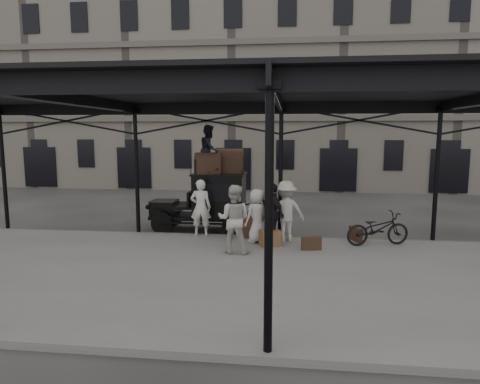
# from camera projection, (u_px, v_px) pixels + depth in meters

# --- Properties ---
(ground) EXTENTS (120.00, 120.00, 0.00)m
(ground) POSITION_uv_depth(u_px,v_px,m) (278.00, 257.00, 12.66)
(ground) COLOR #383533
(ground) RESTS_ON ground
(platform) EXTENTS (28.00, 8.00, 0.15)m
(platform) POSITION_uv_depth(u_px,v_px,m) (276.00, 277.00, 10.68)
(platform) COLOR slate
(platform) RESTS_ON ground
(canopy) EXTENTS (22.50, 9.00, 4.74)m
(canopy) POSITION_uv_depth(u_px,v_px,m) (278.00, 93.00, 10.32)
(canopy) COLOR black
(canopy) RESTS_ON ground
(building_frontage) EXTENTS (64.00, 8.00, 14.00)m
(building_frontage) POSITION_uv_depth(u_px,v_px,m) (287.00, 83.00, 29.38)
(building_frontage) COLOR slate
(building_frontage) RESTS_ON ground
(taxi) EXTENTS (3.65, 1.55, 2.18)m
(taxi) POSITION_uv_depth(u_px,v_px,m) (211.00, 199.00, 15.79)
(taxi) COLOR black
(taxi) RESTS_ON ground
(porter_left) EXTENTS (0.73, 0.50, 1.93)m
(porter_left) POSITION_uv_depth(u_px,v_px,m) (201.00, 207.00, 14.58)
(porter_left) COLOR silver
(porter_left) RESTS_ON platform
(porter_midleft) EXTENTS (1.04, 0.84, 2.01)m
(porter_midleft) POSITION_uv_depth(u_px,v_px,m) (234.00, 219.00, 12.45)
(porter_midleft) COLOR beige
(porter_midleft) RESTS_ON platform
(porter_centre) EXTENTS (1.00, 0.97, 1.73)m
(porter_centre) POSITION_uv_depth(u_px,v_px,m) (257.00, 216.00, 13.68)
(porter_centre) COLOR beige
(porter_centre) RESTS_ON platform
(porter_official) EXTENTS (1.06, 1.20, 1.95)m
(porter_official) POSITION_uv_depth(u_px,v_px,m) (272.00, 214.00, 13.36)
(porter_official) COLOR black
(porter_official) RESTS_ON platform
(porter_right) EXTENTS (1.44, 1.10, 1.97)m
(porter_right) POSITION_uv_depth(u_px,v_px,m) (286.00, 211.00, 13.81)
(porter_right) COLOR beige
(porter_right) RESTS_ON platform
(bicycle) EXTENTS (2.13, 1.20, 1.06)m
(bicycle) POSITION_uv_depth(u_px,v_px,m) (378.00, 229.00, 13.34)
(bicycle) COLOR black
(bicycle) RESTS_ON platform
(porter_roof) EXTENTS (0.68, 0.87, 1.75)m
(porter_roof) POSITION_uv_depth(u_px,v_px,m) (209.00, 149.00, 15.44)
(porter_roof) COLOR black
(porter_roof) RESTS_ON taxi
(steamer_trunk_roof_near) EXTENTS (1.01, 0.82, 0.64)m
(steamer_trunk_roof_near) POSITION_uv_depth(u_px,v_px,m) (207.00, 165.00, 15.37)
(steamer_trunk_roof_near) COLOR #3F291D
(steamer_trunk_roof_near) RESTS_ON taxi
(steamer_trunk_roof_far) EXTENTS (1.03, 0.65, 0.74)m
(steamer_trunk_roof_far) POSITION_uv_depth(u_px,v_px,m) (230.00, 163.00, 15.72)
(steamer_trunk_roof_far) COLOR #3F291D
(steamer_trunk_roof_far) RESTS_ON taxi
(steamer_trunk_platform) EXTENTS (0.93, 0.59, 0.67)m
(steamer_trunk_platform) POSITION_uv_depth(u_px,v_px,m) (252.00, 227.00, 14.47)
(steamer_trunk_platform) COLOR #3F291D
(steamer_trunk_platform) RESTS_ON platform
(wicker_hamper) EXTENTS (0.73, 0.65, 0.50)m
(wicker_hamper) POSITION_uv_depth(u_px,v_px,m) (270.00, 238.00, 13.29)
(wicker_hamper) COLOR olive
(wicker_hamper) RESTS_ON platform
(suitcase_upright) EXTENTS (0.39, 0.61, 0.45)m
(suitcase_upright) POSITION_uv_depth(u_px,v_px,m) (356.00, 234.00, 13.92)
(suitcase_upright) COLOR #3F291D
(suitcase_upright) RESTS_ON platform
(suitcase_flat) EXTENTS (0.62, 0.26, 0.40)m
(suitcase_flat) POSITION_uv_depth(u_px,v_px,m) (311.00, 243.00, 12.83)
(suitcase_flat) COLOR #3F291D
(suitcase_flat) RESTS_ON platform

